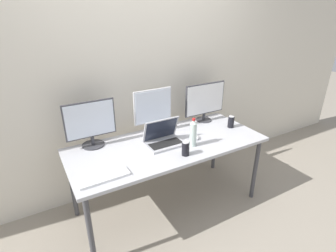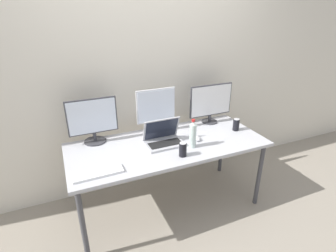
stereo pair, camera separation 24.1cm
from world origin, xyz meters
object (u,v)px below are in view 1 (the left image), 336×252
Objects in this scene: soda_can_near_keyboard at (186,149)px; water_bottle at (193,133)px; monitor_right at (205,101)px; monitor_left at (90,123)px; soda_can_by_laptop at (231,122)px; keyboard_main at (104,177)px; monitor_center at (153,109)px; laptop_silver at (163,138)px; mouse_by_keyboard at (196,137)px; work_desk at (168,148)px.

water_bottle is at bearing 35.59° from soda_can_near_keyboard.
monitor_left is at bearing 178.81° from monitor_right.
soda_can_by_laptop is (0.14, -0.29, -0.17)m from monitor_right.
monitor_center is at bearing 37.21° from keyboard_main.
keyboard_main is 1.49m from soda_can_by_laptop.
monitor_center is at bearing 111.45° from water_bottle.
soda_can_near_keyboard is (0.02, -0.56, -0.18)m from monitor_center.
monitor_right is 4.00× the size of soda_can_by_laptop.
keyboard_main is at bearing -158.06° from monitor_right.
monitor_center is at bearing 178.33° from monitor_right.
laptop_silver is at bearing 21.14° from keyboard_main.
water_bottle is 2.18× the size of soda_can_by_laptop.
mouse_by_keyboard is 0.86× the size of soda_can_by_laptop.
soda_can_by_laptop is at bearing -22.05° from monitor_center.
keyboard_main is at bearing -157.63° from laptop_silver.
soda_can_near_keyboard is at bearing -41.29° from monitor_left.
keyboard_main is at bearing -170.62° from soda_can_by_laptop.
soda_can_near_keyboard is (-0.26, -0.22, 0.04)m from mouse_by_keyboard.
soda_can_by_laptop is at bearing -64.90° from monitor_right.
monitor_right is 4.66× the size of mouse_by_keyboard.
laptop_silver is at bearing -98.13° from monitor_center.
monitor_right is (0.63, 0.28, 0.29)m from work_desk.
monitor_left is 1.44m from soda_can_by_laptop.
monitor_center is at bearing 81.87° from laptop_silver.
monitor_center is 0.50m from water_bottle.
keyboard_main is at bearing -141.55° from monitor_center.
monitor_left is 0.63m from monitor_center.
soda_can_near_keyboard is at bearing -127.96° from mouse_by_keyboard.
soda_can_near_keyboard is (-0.61, -0.55, -0.17)m from monitor_right.
laptop_silver is 0.81m from soda_can_by_laptop.
laptop_silver is 0.33m from mouse_by_keyboard.
keyboard_main is (-0.07, -0.56, -0.22)m from monitor_left.
monitor_left is 1.19× the size of keyboard_main.
monitor_right is at bearing 24.11° from work_desk.
work_desk is 14.76× the size of soda_can_near_keyboard.
work_desk is at bearing -26.28° from monitor_left.
soda_can_near_keyboard is (0.72, -0.01, 0.05)m from keyboard_main.
mouse_by_keyboard is at bearing 44.91° from water_bottle.
laptop_silver is 2.79× the size of soda_can_by_laptop.
monitor_right is 1.32× the size of keyboard_main.
keyboard_main is 0.89m from water_bottle.
water_bottle is 2.18× the size of soda_can_near_keyboard.
monitor_center is 3.58× the size of soda_can_by_laptop.
soda_can_by_laptop is at bearing 8.14° from keyboard_main.
monitor_right is (0.63, -0.02, -0.01)m from monitor_center.
water_bottle is (0.81, -0.46, -0.10)m from monitor_left.
mouse_by_keyboard is at bearing 39.74° from soda_can_near_keyboard.
laptop_silver is 0.71m from keyboard_main.
soda_can_by_laptop is (0.77, -0.31, -0.18)m from monitor_center.
monitor_left reaches higher than mouse_by_keyboard.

